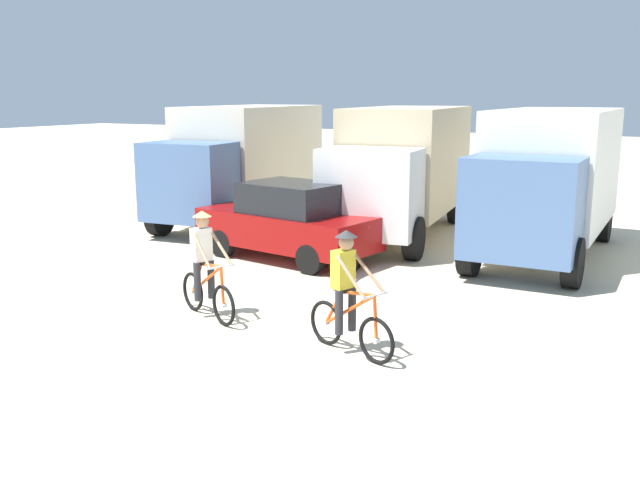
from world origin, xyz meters
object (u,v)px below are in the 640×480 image
cyclist_cowboy_hat (348,297)px  box_truck_white_box (550,175)px  sedan_parked (288,221)px  bicycle_spare (352,256)px  box_truck_tan_camper (403,165)px  cyclist_orange_shirt (205,268)px  box_truck_cream_rv (242,158)px

cyclist_cowboy_hat → box_truck_white_box: bearing=80.0°
sedan_parked → bicycle_spare: bearing=-19.6°
box_truck_tan_camper → cyclist_orange_shirt: bearing=-92.7°
cyclist_orange_shirt → bicycle_spare: bearing=74.6°
box_truck_cream_rv → box_truck_white_box: 8.73m
sedan_parked → cyclist_cowboy_hat: (3.72, -4.78, -0.04)m
box_truck_white_box → bicycle_spare: size_ratio=3.95×
cyclist_orange_shirt → cyclist_cowboy_hat: size_ratio=1.00×
box_truck_cream_rv → cyclist_cowboy_hat: (7.32, -8.37, -1.03)m
box_truck_white_box → cyclist_orange_shirt: size_ratio=3.72×
box_truck_white_box → box_truck_tan_camper: bearing=169.9°
box_truck_tan_camper → sedan_parked: 4.16m
box_truck_cream_rv → bicycle_spare: bearing=-37.8°
sedan_parked → cyclist_cowboy_hat: size_ratio=2.45×
sedan_parked → cyclist_orange_shirt: size_ratio=2.45×
bicycle_spare → box_truck_cream_rv: bearing=142.2°
box_truck_tan_camper → bicycle_spare: box_truck_tan_camper is taller
box_truck_cream_rv → cyclist_orange_shirt: bearing=-60.6°
cyclist_cowboy_hat → box_truck_tan_camper: bearing=105.9°
cyclist_cowboy_hat → bicycle_spare: 4.51m
cyclist_orange_shirt → cyclist_cowboy_hat: 2.87m
box_truck_white_box → cyclist_cowboy_hat: box_truck_white_box is taller
sedan_parked → cyclist_orange_shirt: bearing=-78.5°
box_truck_tan_camper → box_truck_cream_rv: bearing=-177.2°
box_truck_cream_rv → cyclist_cowboy_hat: 11.16m
box_truck_cream_rv → box_truck_tan_camper: 4.88m
box_truck_tan_camper → bicycle_spare: (0.62, -4.51, -1.48)m
box_truck_cream_rv → bicycle_spare: size_ratio=4.03×
box_truck_white_box → sedan_parked: (-5.12, -3.15, -0.99)m
box_truck_cream_rv → cyclist_cowboy_hat: box_truck_cream_rv is taller
box_truck_tan_camper → bicycle_spare: 4.78m
box_truck_white_box → sedan_parked: box_truck_white_box is taller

